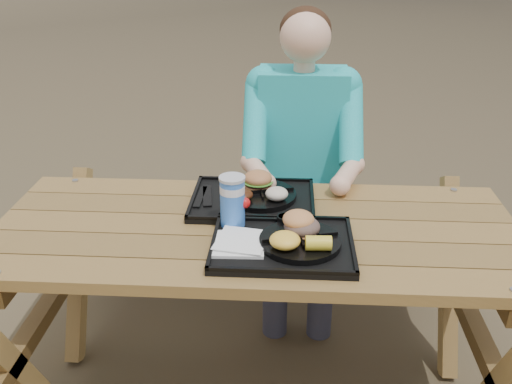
{
  "coord_description": "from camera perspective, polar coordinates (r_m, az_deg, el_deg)",
  "views": [
    {
      "loc": [
        0.1,
        -1.71,
        1.69
      ],
      "look_at": [
        0.0,
        0.0,
        0.88
      ],
      "focal_mm": 40.0,
      "sensor_mm": 36.0,
      "label": 1
    }
  ],
  "objects": [
    {
      "name": "condiment_mustard",
      "position": [
        1.93,
        4.69,
        -2.76
      ],
      "size": [
        0.05,
        0.05,
        0.03
      ],
      "primitive_type": "cylinder",
      "color": "gold",
      "rests_on": "tray_near"
    },
    {
      "name": "plate_far",
      "position": [
        2.1,
        0.51,
        -0.32
      ],
      "size": [
        0.26,
        0.26,
        0.02
      ],
      "primitive_type": "cylinder",
      "color": "black",
      "rests_on": "tray_far"
    },
    {
      "name": "sandwich",
      "position": [
        1.81,
        4.65,
        -2.54
      ],
      "size": [
        0.11,
        0.11,
        0.11
      ],
      "primitive_type": null,
      "color": "#D4864B",
      "rests_on": "plate_near"
    },
    {
      "name": "plate_near",
      "position": [
        1.81,
        4.43,
        -4.94
      ],
      "size": [
        0.26,
        0.26,
        0.02
      ],
      "primitive_type": "cylinder",
      "color": "black",
      "rests_on": "tray_near"
    },
    {
      "name": "corn_cob",
      "position": [
        1.74,
        6.27,
        -5.1
      ],
      "size": [
        0.08,
        0.08,
        0.05
      ],
      "primitive_type": null,
      "rotation": [
        0.0,
        0.0,
        0.04
      ],
      "color": "yellow",
      "rests_on": "plate_near"
    },
    {
      "name": "burger",
      "position": [
        2.13,
        0.2,
        1.73
      ],
      "size": [
        0.11,
        0.11,
        0.1
      ],
      "primitive_type": null,
      "color": "#B87241",
      "rests_on": "plate_far"
    },
    {
      "name": "condiment_bbq",
      "position": [
        1.92,
        2.93,
        -2.85
      ],
      "size": [
        0.06,
        0.06,
        0.03
      ],
      "primitive_type": "cylinder",
      "color": "#330F05",
      "rests_on": "tray_near"
    },
    {
      "name": "napkin_stack",
      "position": [
        1.8,
        -1.76,
        -5.12
      ],
      "size": [
        0.17,
        0.17,
        0.02
      ],
      "primitive_type": "cube",
      "rotation": [
        0.0,
        0.0,
        0.03
      ],
      "color": "white",
      "rests_on": "tray_near"
    },
    {
      "name": "cutlery_far",
      "position": [
        2.12,
        -4.9,
        -0.39
      ],
      "size": [
        0.06,
        0.18,
        0.01
      ],
      "primitive_type": "cube",
      "rotation": [
        0.0,
        0.0,
        0.15
      ],
      "color": "black",
      "rests_on": "tray_far"
    },
    {
      "name": "diner",
      "position": [
        2.61,
        4.45,
        1.47
      ],
      "size": [
        0.48,
        0.84,
        1.28
      ],
      "primitive_type": null,
      "color": "teal",
      "rests_on": "ground"
    },
    {
      "name": "tray_far",
      "position": [
        2.11,
        -0.32,
        -0.91
      ],
      "size": [
        0.45,
        0.35,
        0.02
      ],
      "primitive_type": "cube",
      "color": "black",
      "rests_on": "picnic_table"
    },
    {
      "name": "soda_cup",
      "position": [
        1.89,
        -2.36,
        -1.06
      ],
      "size": [
        0.08,
        0.08,
        0.17
      ],
      "primitive_type": "cylinder",
      "color": "blue",
      "rests_on": "tray_near"
    },
    {
      "name": "picnic_table",
      "position": [
        2.16,
        0.0,
        -12.23
      ],
      "size": [
        1.8,
        1.49,
        0.75
      ],
      "primitive_type": null,
      "color": "#999999",
      "rests_on": "ground"
    },
    {
      "name": "potato_salad",
      "position": [
        2.04,
        2.09,
        -0.17
      ],
      "size": [
        0.08,
        0.08,
        0.05
      ],
      "primitive_type": "ellipsoid",
      "color": "beige",
      "rests_on": "plate_far"
    },
    {
      "name": "tray_near",
      "position": [
        1.82,
        2.67,
        -5.37
      ],
      "size": [
        0.45,
        0.35,
        0.02
      ],
      "primitive_type": "cube",
      "color": "black",
      "rests_on": "picnic_table"
    },
    {
      "name": "mac_cheese",
      "position": [
        1.74,
        2.91,
        -4.85
      ],
      "size": [
        0.1,
        0.1,
        0.05
      ],
      "primitive_type": "ellipsoid",
      "color": "yellow",
      "rests_on": "plate_near"
    },
    {
      "name": "baked_beans",
      "position": [
        2.05,
        -1.38,
        -0.27
      ],
      "size": [
        0.08,
        0.08,
        0.04
      ],
      "primitive_type": "ellipsoid",
      "color": "#441E0D",
      "rests_on": "plate_far"
    }
  ]
}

